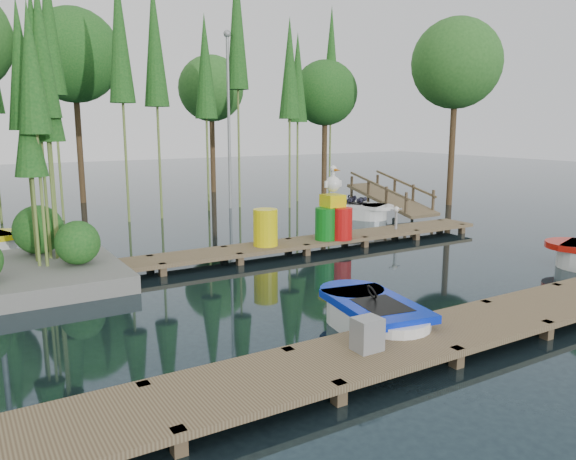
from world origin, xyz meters
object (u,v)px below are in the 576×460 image
yellow_barrel (265,227)px  drum_cluster (334,217)px  boat_blue (374,317)px  utility_cabinet (367,334)px

yellow_barrel → drum_cluster: drum_cluster is taller
boat_blue → yellow_barrel: size_ratio=2.80×
yellow_barrel → drum_cluster: bearing=-4.1°
boat_blue → utility_cabinet: boat_blue is taller
utility_cabinet → yellow_barrel: 7.34m
utility_cabinet → drum_cluster: (4.36, 6.84, 0.37)m
utility_cabinet → drum_cluster: drum_cluster is taller
utility_cabinet → boat_blue: bearing=46.5°
utility_cabinet → yellow_barrel: bearing=72.6°
drum_cluster → utility_cabinet: bearing=-122.5°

